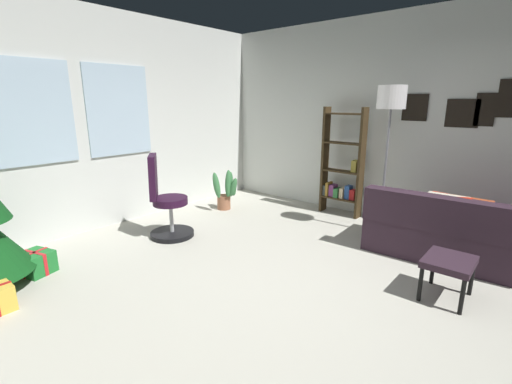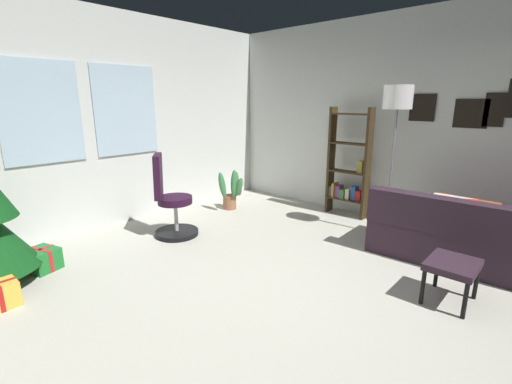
{
  "view_description": "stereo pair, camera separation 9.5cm",
  "coord_description": "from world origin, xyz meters",
  "px_view_note": "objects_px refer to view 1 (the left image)",
  "views": [
    {
      "loc": [
        -2.44,
        -1.47,
        1.72
      ],
      "look_at": [
        -0.3,
        0.34,
        0.99
      ],
      "focal_mm": 24.78,
      "sensor_mm": 36.0,
      "label": 1
    },
    {
      "loc": [
        -2.38,
        -1.54,
        1.72
      ],
      "look_at": [
        -0.3,
        0.34,
        0.99
      ],
      "focal_mm": 24.78,
      "sensor_mm": 36.0,
      "label": 2
    }
  ],
  "objects_px": {
    "footstool": "(449,264)",
    "potted_plant": "(226,192)",
    "bookshelf": "(342,169)",
    "gift_box_green": "(36,263)",
    "office_chair": "(166,205)",
    "couch": "(465,233)",
    "floor_lamp": "(391,110)"
  },
  "relations": [
    {
      "from": "footstool",
      "to": "potted_plant",
      "type": "height_order",
      "value": "potted_plant"
    },
    {
      "from": "bookshelf",
      "to": "potted_plant",
      "type": "height_order",
      "value": "bookshelf"
    },
    {
      "from": "gift_box_green",
      "to": "office_chair",
      "type": "height_order",
      "value": "office_chair"
    },
    {
      "from": "couch",
      "to": "gift_box_green",
      "type": "height_order",
      "value": "couch"
    },
    {
      "from": "footstool",
      "to": "office_chair",
      "type": "bearing_deg",
      "value": 102.75
    },
    {
      "from": "bookshelf",
      "to": "potted_plant",
      "type": "bearing_deg",
      "value": 123.65
    },
    {
      "from": "office_chair",
      "to": "bookshelf",
      "type": "relative_size",
      "value": 0.66
    },
    {
      "from": "office_chair",
      "to": "floor_lamp",
      "type": "xyz_separation_m",
      "value": [
        1.89,
        -2.07,
        1.19
      ]
    },
    {
      "from": "footstool",
      "to": "bookshelf",
      "type": "distance_m",
      "value": 2.5
    },
    {
      "from": "potted_plant",
      "to": "bookshelf",
      "type": "bearing_deg",
      "value": -56.35
    },
    {
      "from": "couch",
      "to": "footstool",
      "type": "distance_m",
      "value": 1.11
    },
    {
      "from": "floor_lamp",
      "to": "office_chair",
      "type": "bearing_deg",
      "value": 132.41
    },
    {
      "from": "couch",
      "to": "gift_box_green",
      "type": "relative_size",
      "value": 4.86
    },
    {
      "from": "footstool",
      "to": "potted_plant",
      "type": "bearing_deg",
      "value": 79.67
    },
    {
      "from": "office_chair",
      "to": "gift_box_green",
      "type": "bearing_deg",
      "value": 172.88
    },
    {
      "from": "couch",
      "to": "floor_lamp",
      "type": "distance_m",
      "value": 1.66
    },
    {
      "from": "couch",
      "to": "office_chair",
      "type": "height_order",
      "value": "office_chair"
    },
    {
      "from": "office_chair",
      "to": "floor_lamp",
      "type": "height_order",
      "value": "floor_lamp"
    },
    {
      "from": "potted_plant",
      "to": "gift_box_green",
      "type": "bearing_deg",
      "value": -179.01
    },
    {
      "from": "office_chair",
      "to": "bookshelf",
      "type": "distance_m",
      "value": 2.66
    },
    {
      "from": "couch",
      "to": "gift_box_green",
      "type": "xyz_separation_m",
      "value": [
        -3.3,
        3.25,
        -0.16
      ]
    },
    {
      "from": "couch",
      "to": "office_chair",
      "type": "bearing_deg",
      "value": 120.64
    },
    {
      "from": "couch",
      "to": "office_chair",
      "type": "distance_m",
      "value": 3.56
    },
    {
      "from": "bookshelf",
      "to": "floor_lamp",
      "type": "relative_size",
      "value": 0.86
    },
    {
      "from": "bookshelf",
      "to": "potted_plant",
      "type": "distance_m",
      "value": 1.85
    },
    {
      "from": "office_chair",
      "to": "potted_plant",
      "type": "relative_size",
      "value": 1.61
    },
    {
      "from": "couch",
      "to": "potted_plant",
      "type": "distance_m",
      "value": 3.33
    },
    {
      "from": "gift_box_green",
      "to": "office_chair",
      "type": "distance_m",
      "value": 1.53
    },
    {
      "from": "couch",
      "to": "potted_plant",
      "type": "relative_size",
      "value": 2.67
    },
    {
      "from": "couch",
      "to": "potted_plant",
      "type": "xyz_separation_m",
      "value": [
        -0.49,
        3.3,
        0.03
      ]
    },
    {
      "from": "gift_box_green",
      "to": "footstool",
      "type": "bearing_deg",
      "value": -56.56
    },
    {
      "from": "office_chair",
      "to": "couch",
      "type": "bearing_deg",
      "value": -59.36
    }
  ]
}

